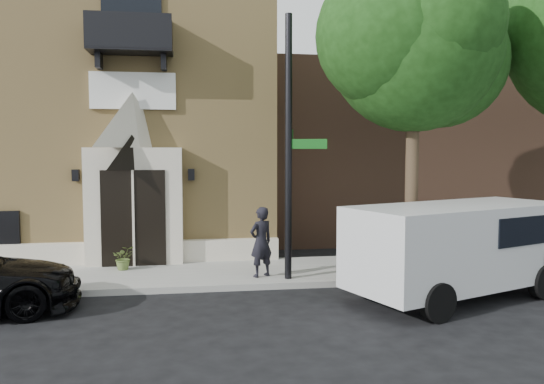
# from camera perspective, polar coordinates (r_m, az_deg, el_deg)

# --- Properties ---
(ground) EXTENTS (120.00, 120.00, 0.00)m
(ground) POSITION_cam_1_polar(r_m,az_deg,el_deg) (12.53, -11.17, -10.69)
(ground) COLOR black
(ground) RESTS_ON ground
(sidewalk) EXTENTS (42.00, 3.00, 0.15)m
(sidewalk) POSITION_cam_1_polar(r_m,az_deg,el_deg) (13.95, -6.72, -8.77)
(sidewalk) COLOR gray
(sidewalk) RESTS_ON ground
(church) EXTENTS (12.20, 11.01, 9.30)m
(church) POSITION_cam_1_polar(r_m,az_deg,el_deg) (20.41, -18.75, 8.03)
(church) COLOR tan
(church) RESTS_ON ground
(neighbour_building) EXTENTS (18.00, 8.00, 6.40)m
(neighbour_building) POSITION_cam_1_polar(r_m,az_deg,el_deg) (23.96, 20.00, 3.97)
(neighbour_building) COLOR brown
(neighbour_building) RESTS_ON ground
(street_tree_left) EXTENTS (4.97, 4.38, 7.77)m
(street_tree_left) POSITION_cam_1_polar(r_m,az_deg,el_deg) (13.81, 15.34, 15.18)
(street_tree_left) COLOR #38281C
(street_tree_left) RESTS_ON sidewalk
(cargo_van) EXTENTS (5.46, 3.73, 2.08)m
(cargo_van) POSITION_cam_1_polar(r_m,az_deg,el_deg) (12.50, 19.95, -5.44)
(cargo_van) COLOR silver
(cargo_van) RESTS_ON ground
(street_sign) EXTENTS (0.98, 1.17, 6.33)m
(street_sign) POSITION_cam_1_polar(r_m,az_deg,el_deg) (12.75, 1.88, 4.81)
(street_sign) COLOR black
(street_sign) RESTS_ON sidewalk
(fire_hydrant) EXTENTS (0.45, 0.36, 0.79)m
(fire_hydrant) POSITION_cam_1_polar(r_m,az_deg,el_deg) (13.62, 9.70, -7.14)
(fire_hydrant) COLOR maroon
(fire_hydrant) RESTS_ON sidewalk
(dumpster) EXTENTS (1.92, 1.15, 1.23)m
(dumpster) POSITION_cam_1_polar(r_m,az_deg,el_deg) (14.29, 14.35, -5.71)
(dumpster) COLOR #0F3917
(dumpster) RESTS_ON sidewalk
(planter) EXTENTS (0.67, 0.61, 0.64)m
(planter) POSITION_cam_1_polar(r_m,az_deg,el_deg) (14.51, -15.65, -6.81)
(planter) COLOR #586D31
(planter) RESTS_ON sidewalk
(pedestrian_near) EXTENTS (0.75, 0.66, 1.74)m
(pedestrian_near) POSITION_cam_1_polar(r_m,az_deg,el_deg) (13.11, -1.18, -5.39)
(pedestrian_near) COLOR black
(pedestrian_near) RESTS_ON sidewalk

